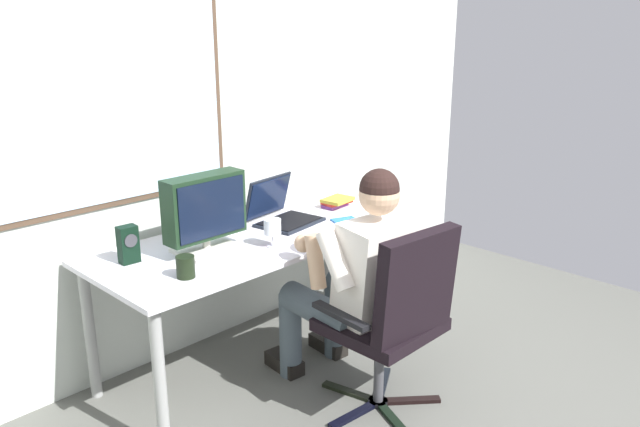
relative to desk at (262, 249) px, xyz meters
name	(u,v)px	position (x,y,z in m)	size (l,w,h in m)	color
wall_rear	(202,120)	(-0.03, 0.45, 0.65)	(4.89, 0.08, 2.60)	#BAC0B7
desk	(262,249)	(0.00, 0.00, 0.00)	(1.85, 0.78, 0.74)	gray
office_chair	(397,311)	(0.08, -0.86, -0.11)	(0.62, 0.61, 0.97)	black
person_seated	(356,278)	(0.11, -0.59, -0.03)	(0.55, 0.82, 1.21)	#424E57
crt_monitor	(205,210)	(-0.35, 0.00, 0.30)	(0.42, 0.24, 0.39)	beige
laptop	(280,210)	(0.23, 0.10, 0.15)	(0.39, 0.37, 0.25)	black
wine_glass	(273,228)	(-0.08, -0.18, 0.18)	(0.09, 0.09, 0.14)	silver
desk_speaker	(128,244)	(-0.70, 0.14, 0.17)	(0.09, 0.07, 0.18)	black
book_stack	(337,202)	(0.67, 0.07, 0.11)	(0.20, 0.16, 0.06)	#642B72
cd_case	(346,221)	(0.49, -0.18, 0.09)	(0.18, 0.17, 0.01)	blue
coffee_mug	(185,267)	(-0.62, -0.21, 0.13)	(0.08, 0.08, 0.10)	black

